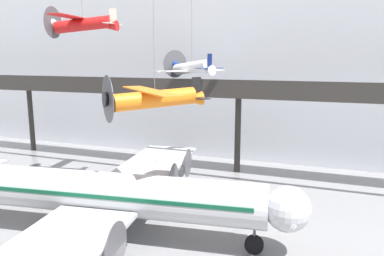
# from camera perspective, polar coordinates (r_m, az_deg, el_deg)

# --- Properties ---
(hangar_back_wall) EXTENTS (140.00, 3.00, 26.61)m
(hangar_back_wall) POSITION_cam_1_polar(r_m,az_deg,el_deg) (49.24, 9.05, 10.67)
(hangar_back_wall) COLOR silver
(hangar_back_wall) RESTS_ON ground
(mezzanine_walkway) EXTENTS (110.00, 3.20, 10.89)m
(mezzanine_walkway) POSITION_cam_1_polar(r_m,az_deg,el_deg) (41.95, 6.81, 5.12)
(mezzanine_walkway) COLOR #2D2B28
(mezzanine_walkway) RESTS_ON ground
(airliner_silver_main) EXTENTS (30.92, 35.29, 9.38)m
(airliner_silver_main) POSITION_cam_1_polar(r_m,az_deg,el_deg) (28.86, -14.44, -9.63)
(airliner_silver_main) COLOR #B7BABF
(airliner_silver_main) RESTS_ON ground
(suspended_plane_red_highwing) EXTENTS (7.12, 8.70, 5.56)m
(suspended_plane_red_highwing) POSITION_cam_1_polar(r_m,az_deg,el_deg) (38.61, -16.28, 14.98)
(suspended_plane_red_highwing) COLOR red
(suspended_plane_orange_highwing) EXTENTS (7.89, 7.86, 11.62)m
(suspended_plane_orange_highwing) POSITION_cam_1_polar(r_m,az_deg,el_deg) (27.36, -5.64, 4.53)
(suspended_plane_orange_highwing) COLOR orange
(suspended_plane_white_twin) EXTENTS (7.62, 8.29, 9.61)m
(suspended_plane_white_twin) POSITION_cam_1_polar(r_m,az_deg,el_deg) (42.09, -0.07, 9.17)
(suspended_plane_white_twin) COLOR silver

